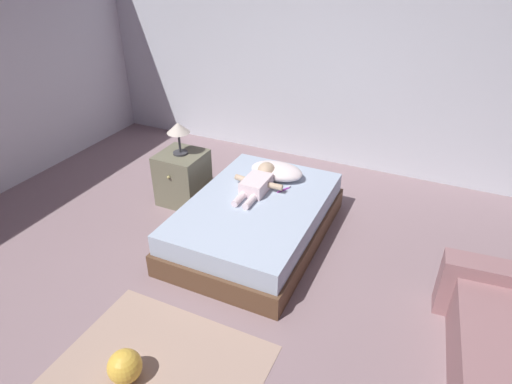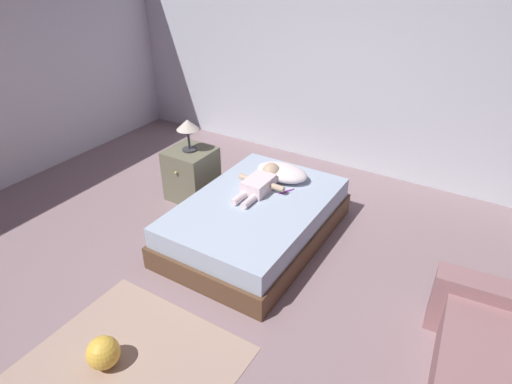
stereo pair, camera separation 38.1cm
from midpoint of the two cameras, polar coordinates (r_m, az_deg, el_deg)
ground_plane at (r=3.46m, az=-6.29°, el=-15.28°), size 8.00×8.00×0.00m
wall_behind_bed at (r=5.22m, az=13.96°, el=17.00°), size 8.00×0.12×2.64m
bed at (r=4.03m, az=2.71°, el=-3.81°), size 1.18×1.76×0.40m
pillow at (r=4.27m, az=5.99°, el=2.54°), size 0.53×0.33×0.14m
baby at (r=4.09m, az=3.46°, el=1.33°), size 0.49×0.67×0.18m
toothbrush at (r=4.09m, az=6.75°, el=0.05°), size 0.09×0.15×0.02m
nightstand at (r=4.66m, az=-6.16°, el=2.33°), size 0.45×0.48×0.56m
lamp at (r=4.43m, az=-6.54°, el=8.48°), size 0.23×0.23×0.34m
rug at (r=3.18m, az=-12.43°, el=-21.27°), size 1.35×1.11×0.01m
toy_ball at (r=3.13m, az=-16.03°, el=-19.80°), size 0.22×0.22×0.22m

